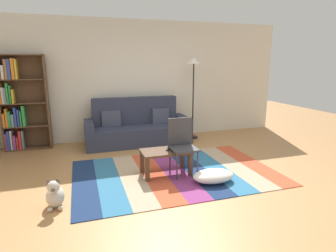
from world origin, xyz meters
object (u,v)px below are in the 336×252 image
at_px(couch, 138,128).
at_px(dog, 55,195).
at_px(bookshelf, 19,104).
at_px(folding_chair, 182,141).
at_px(tv_remote, 168,149).
at_px(standing_lamp, 194,71).
at_px(coffee_table, 166,155).
at_px(pouf, 213,176).

relative_size(couch, dog, 5.69).
height_order(bookshelf, folding_chair, bookshelf).
xyz_separation_m(bookshelf, dog, (0.80, -2.77, -0.78)).
distance_m(bookshelf, tv_remote, 3.33).
bearing_deg(dog, couch, 57.92).
bearing_deg(folding_chair, dog, -120.13).
height_order(bookshelf, standing_lamp, bookshelf).
bearing_deg(tv_remote, bookshelf, 163.06).
xyz_separation_m(dog, standing_lamp, (2.89, 2.52, 1.40)).
relative_size(standing_lamp, tv_remote, 12.47).
bearing_deg(couch, tv_remote, -86.94).
bearing_deg(bookshelf, folding_chair, -39.64).
relative_size(couch, tv_remote, 15.07).
bearing_deg(folding_chair, standing_lamp, 106.26).
xyz_separation_m(coffee_table, dog, (-1.62, -0.57, -0.17)).
bearing_deg(folding_chair, coffee_table, -140.43).
bearing_deg(coffee_table, tv_remote, 27.20).
distance_m(bookshelf, coffee_table, 3.33).
bearing_deg(folding_chair, pouf, -13.00).
height_order(bookshelf, dog, bookshelf).
xyz_separation_m(pouf, standing_lamp, (0.69, 2.46, 1.46)).
distance_m(couch, dog, 2.94).
distance_m(bookshelf, dog, 2.99).
bearing_deg(bookshelf, pouf, -42.07).
xyz_separation_m(bookshelf, folding_chair, (2.68, -2.22, -0.41)).
bearing_deg(dog, coffee_table, 19.42).
xyz_separation_m(bookshelf, coffee_table, (2.42, -2.20, -0.61)).
bearing_deg(dog, folding_chair, 16.40).
bearing_deg(pouf, standing_lamp, 74.43).
bearing_deg(tv_remote, dog, -135.77).
bearing_deg(coffee_table, standing_lamp, 56.89).
relative_size(pouf, folding_chair, 0.70).
height_order(couch, dog, couch).
bearing_deg(bookshelf, tv_remote, -41.55).
relative_size(bookshelf, dog, 4.84).
bearing_deg(tv_remote, couch, 117.67).
distance_m(couch, coffee_table, 1.92).
distance_m(coffee_table, folding_chair, 0.33).
relative_size(pouf, tv_remote, 4.23).
distance_m(pouf, tv_remote, 0.82).
distance_m(bookshelf, standing_lamp, 3.75).
bearing_deg(pouf, tv_remote, 135.72).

